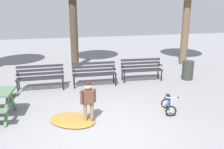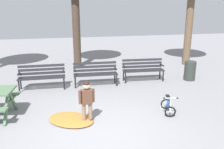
{
  "view_description": "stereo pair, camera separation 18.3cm",
  "coord_description": "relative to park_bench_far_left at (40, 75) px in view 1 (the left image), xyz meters",
  "views": [
    {
      "loc": [
        -0.98,
        -4.76,
        2.81
      ],
      "look_at": [
        0.75,
        1.86,
        0.85
      ],
      "focal_mm": 37.91,
      "sensor_mm": 36.0,
      "label": 1
    },
    {
      "loc": [
        -0.81,
        -4.8,
        2.81
      ],
      "look_at": [
        0.75,
        1.86,
        0.85
      ],
      "focal_mm": 37.91,
      "sensor_mm": 36.0,
      "label": 2
    }
  ],
  "objects": [
    {
      "name": "child_standing",
      "position": [
        1.22,
        -2.88,
        0.13
      ],
      "size": [
        0.41,
        0.2,
        1.08
      ],
      "color": "#7F664C",
      "rests_on": "ground"
    },
    {
      "name": "park_bench_far_left",
      "position": [
        0.0,
        0.0,
        0.0
      ],
      "size": [
        1.61,
        0.49,
        0.85
      ],
      "color": "#232328",
      "rests_on": "ground"
    },
    {
      "name": "kids_bicycle",
      "position": [
        3.45,
        -2.86,
        -0.31
      ],
      "size": [
        0.47,
        0.61,
        0.54
      ],
      "color": "black",
      "rests_on": "ground"
    },
    {
      "name": "park_bench_right",
      "position": [
        3.8,
        0.11,
        0.0
      ],
      "size": [
        1.63,
        0.57,
        0.85
      ],
      "color": "#232328",
      "rests_on": "ground"
    },
    {
      "name": "leaf_pile",
      "position": [
        0.82,
        -2.73,
        -0.48
      ],
      "size": [
        1.49,
        1.42,
        0.07
      ],
      "primitive_type": "ellipsoid",
      "rotation": [
        0.0,
        0.0,
        2.5
      ],
      "color": "#B26B2D",
      "rests_on": "ground"
    },
    {
      "name": "trash_bin",
      "position": [
        5.65,
        -0.24,
        -0.13
      ],
      "size": [
        0.44,
        0.44,
        0.76
      ],
      "primitive_type": "cylinder",
      "color": "#2D332D",
      "rests_on": "ground"
    },
    {
      "name": "park_bench_left",
      "position": [
        1.9,
        -0.01,
        0.0
      ],
      "size": [
        1.62,
        0.54,
        0.85
      ],
      "color": "#232328",
      "rests_on": "ground"
    },
    {
      "name": "ground",
      "position": [
        1.4,
        -3.53,
        -0.51
      ],
      "size": [
        36.0,
        36.0,
        0.0
      ],
      "primitive_type": "plane",
      "color": "gray"
    }
  ]
}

